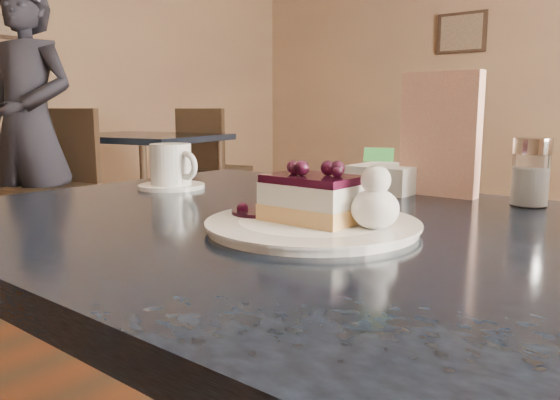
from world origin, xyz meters
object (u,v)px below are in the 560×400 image
Objects in this scene: main_table at (333,279)px; patron at (29,126)px; coffee_set at (172,168)px; cheesecake_slice at (313,199)px; bg_table_far_left at (146,232)px; dessert_plate at (312,226)px.

main_table is 0.75× the size of patron.
coffee_set is 2.55m from patron.
cheesecake_slice is 0.07× the size of bg_table_far_left.
coffee_set is 0.09× the size of patron.
patron is at bearing -110.64° from bg_table_far_left.
cheesecake_slice is 3.33m from bg_table_far_left.
cheesecake_slice is 0.87× the size of coffee_set.
cheesecake_slice is 0.07× the size of patron.
patron is at bearing 160.15° from cheesecake_slice.
coffee_set is 0.08× the size of bg_table_far_left.
cheesecake_slice is at bearing -90.00° from main_table.
dessert_plate is 0.47m from coffee_set.
main_table is at bearing -11.15° from coffee_set.
patron reaches higher than main_table.
dessert_plate is 3.32m from bg_table_far_left.
bg_table_far_left is at bearing 59.73° from patron.
bg_table_far_left is at bearing 147.94° from main_table.
coffee_set is (-0.45, 0.14, 0.03)m from dessert_plate.
coffee_set reaches higher than dessert_plate.
cheesecake_slice is (0.00, -0.00, 0.04)m from dessert_plate.
coffee_set is 2.89m from bg_table_far_left.
patron is at bearing 158.95° from coffee_set.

